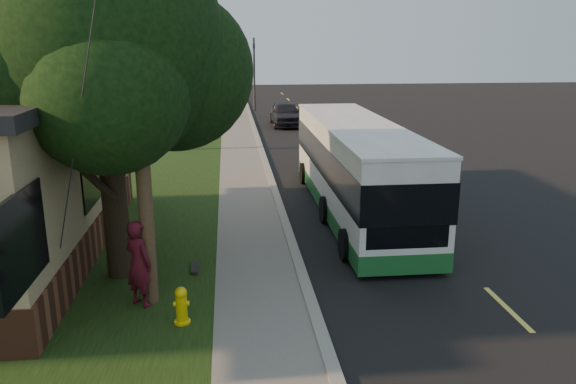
% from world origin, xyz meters
% --- Properties ---
extents(ground, '(120.00, 120.00, 0.00)m').
position_xyz_m(ground, '(0.00, 0.00, 0.00)').
color(ground, black).
rests_on(ground, ground).
extents(road, '(8.00, 80.00, 0.01)m').
position_xyz_m(road, '(4.00, 10.00, 0.01)').
color(road, black).
rests_on(road, ground).
extents(curb, '(0.25, 80.00, 0.12)m').
position_xyz_m(curb, '(0.00, 10.00, 0.06)').
color(curb, gray).
rests_on(curb, ground).
extents(sidewalk, '(2.00, 80.00, 0.08)m').
position_xyz_m(sidewalk, '(-1.00, 10.00, 0.04)').
color(sidewalk, slate).
rests_on(sidewalk, ground).
extents(grass_verge, '(5.00, 80.00, 0.07)m').
position_xyz_m(grass_verge, '(-4.50, 10.00, 0.04)').
color(grass_verge, black).
rests_on(grass_verge, ground).
extents(fire_hydrant, '(0.32, 0.32, 0.74)m').
position_xyz_m(fire_hydrant, '(-2.60, 0.00, 0.43)').
color(fire_hydrant, yellow).
rests_on(fire_hydrant, grass_verge).
extents(utility_pole, '(2.86, 3.21, 9.07)m').
position_xyz_m(utility_pole, '(-3.31, 0.99, 4.63)').
color(utility_pole, '#473321').
rests_on(utility_pole, ground).
extents(leafy_tree, '(6.30, 6.00, 7.80)m').
position_xyz_m(leafy_tree, '(-4.17, 2.65, 5.17)').
color(leafy_tree, black).
rests_on(leafy_tree, grass_verge).
extents(bare_tree_near, '(1.38, 1.21, 4.31)m').
position_xyz_m(bare_tree_near, '(-3.50, 18.00, 2.15)').
color(bare_tree_near, black).
rests_on(bare_tree_near, grass_verge).
extents(bare_tree_far, '(1.38, 1.21, 4.03)m').
position_xyz_m(bare_tree_far, '(-3.00, 30.00, 2.00)').
color(bare_tree_far, black).
rests_on(bare_tree_far, grass_verge).
extents(traffic_signal, '(0.18, 0.22, 5.50)m').
position_xyz_m(traffic_signal, '(0.50, 34.00, 3.16)').
color(traffic_signal, '#2D2D30').
rests_on(traffic_signal, ground).
extents(transit_bus, '(2.46, 10.66, 2.89)m').
position_xyz_m(transit_bus, '(2.33, 6.85, 1.54)').
color(transit_bus, silver).
rests_on(transit_bus, ground).
extents(skateboarder, '(0.79, 0.76, 1.82)m').
position_xyz_m(skateboarder, '(-3.50, 0.88, 0.98)').
color(skateboarder, '#4B0F1C').
rests_on(skateboarder, grass_verge).
extents(skateboard_main, '(0.21, 0.72, 0.07)m').
position_xyz_m(skateboard_main, '(-2.50, 2.62, 0.12)').
color(skateboard_main, black).
rests_on(skateboard_main, grass_verge).
extents(distant_car, '(1.86, 4.57, 1.55)m').
position_xyz_m(distant_car, '(2.09, 25.87, 0.78)').
color(distant_car, black).
rests_on(distant_car, ground).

